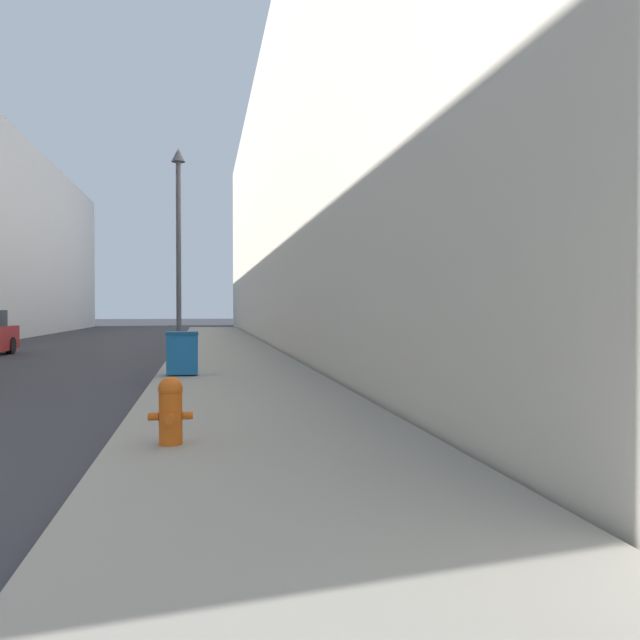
% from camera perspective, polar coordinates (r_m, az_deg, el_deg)
% --- Properties ---
extents(sidewalk_right, '(3.90, 60.00, 0.13)m').
position_cam_1_polar(sidewalk_right, '(23.91, -8.60, -2.89)').
color(sidewalk_right, gray).
rests_on(sidewalk_right, ground).
extents(building_right_stone, '(12.00, 60.00, 14.85)m').
position_cam_1_polar(building_right_stone, '(33.54, 4.99, 10.87)').
color(building_right_stone, beige).
rests_on(building_right_stone, ground).
extents(fire_hydrant, '(0.51, 0.40, 0.79)m').
position_cam_1_polar(fire_hydrant, '(7.49, -13.51, -7.89)').
color(fire_hydrant, '#D15614').
rests_on(fire_hydrant, sidewalk_right).
extents(trash_bin, '(0.74, 0.65, 1.03)m').
position_cam_1_polar(trash_bin, '(15.10, -12.46, -2.94)').
color(trash_bin, '#19609E').
rests_on(trash_bin, sidewalk_right).
extents(lamppost, '(0.39, 0.39, 6.16)m').
position_cam_1_polar(lamppost, '(18.42, -12.81, 7.26)').
color(lamppost, '#4C4C51').
rests_on(lamppost, sidewalk_right).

